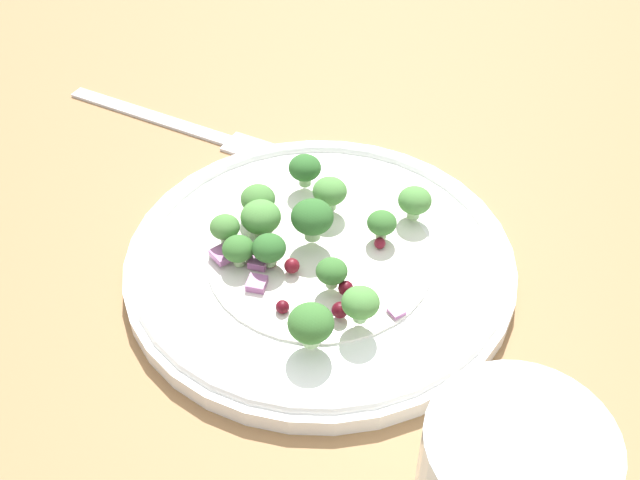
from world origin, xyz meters
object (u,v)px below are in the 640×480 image
broccoli_floret_0 (269,249)px  fork (180,124)px  broccoli_floret_1 (305,168)px  plate (320,261)px  broccoli_floret_2 (261,218)px

broccoli_floret_0 → fork: bearing=66.8°
broccoli_floret_0 → broccoli_floret_1: broccoli_floret_1 is taller
plate → broccoli_floret_1: broccoli_floret_1 is taller
plate → broccoli_floret_2: size_ratio=9.44×
plate → broccoli_floret_0: broccoli_floret_0 is taller
broccoli_floret_0 → broccoli_floret_2: size_ratio=0.81×
plate → broccoli_floret_1: (4.21, 5.11, 2.37)cm
broccoli_floret_2 → plate: bearing=-72.9°
plate → broccoli_floret_2: broccoli_floret_2 is taller
broccoli_floret_2 → fork: (5.77, 14.87, -2.78)cm
broccoli_floret_0 → broccoli_floret_2: 2.77cm
broccoli_floret_0 → broccoli_floret_1: 7.81cm
plate → broccoli_floret_2: bearing=107.1°
broccoli_floret_1 → broccoli_floret_2: 5.56cm
broccoli_floret_1 → broccoli_floret_2: size_ratio=0.86×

